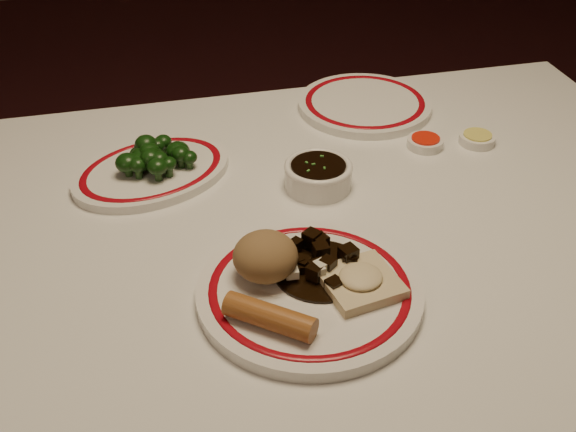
% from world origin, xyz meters
% --- Properties ---
extents(dining_table, '(1.20, 0.90, 0.75)m').
position_xyz_m(dining_table, '(0.00, 0.00, 0.66)').
color(dining_table, white).
rests_on(dining_table, ground).
extents(main_plate, '(0.34, 0.34, 0.02)m').
position_xyz_m(main_plate, '(-0.11, -0.17, 0.76)').
color(main_plate, white).
rests_on(main_plate, dining_table).
extents(rice_mound, '(0.09, 0.09, 0.06)m').
position_xyz_m(rice_mound, '(-0.16, -0.13, 0.80)').
color(rice_mound, olive).
rests_on(rice_mound, main_plate).
extents(spring_roll, '(0.11, 0.10, 0.03)m').
position_xyz_m(spring_roll, '(-0.18, -0.23, 0.78)').
color(spring_roll, '#985925').
rests_on(spring_roll, main_plate).
extents(fried_wonton, '(0.11, 0.11, 0.03)m').
position_xyz_m(fried_wonton, '(-0.04, -0.19, 0.78)').
color(fried_wonton, beige).
rests_on(fried_wonton, main_plate).
extents(stirfry_heap, '(0.13, 0.13, 0.03)m').
position_xyz_m(stirfry_heap, '(-0.09, -0.14, 0.78)').
color(stirfry_heap, black).
rests_on(stirfry_heap, main_plate).
extents(broccoli_plate, '(0.33, 0.31, 0.02)m').
position_xyz_m(broccoli_plate, '(-0.29, 0.18, 0.76)').
color(broccoli_plate, white).
rests_on(broccoli_plate, dining_table).
extents(broccoli_pile, '(0.13, 0.11, 0.05)m').
position_xyz_m(broccoli_pile, '(-0.28, 0.18, 0.79)').
color(broccoli_pile, '#23471C').
rests_on(broccoli_pile, broccoli_plate).
extents(soy_bowl, '(0.11, 0.11, 0.04)m').
position_xyz_m(soy_bowl, '(-0.03, 0.08, 0.77)').
color(soy_bowl, white).
rests_on(soy_bowl, dining_table).
extents(sweet_sour_dish, '(0.06, 0.06, 0.02)m').
position_xyz_m(sweet_sour_dish, '(0.19, 0.16, 0.76)').
color(sweet_sour_dish, white).
rests_on(sweet_sour_dish, dining_table).
extents(mustard_dish, '(0.06, 0.06, 0.02)m').
position_xyz_m(mustard_dish, '(0.29, 0.15, 0.76)').
color(mustard_dish, white).
rests_on(mustard_dish, dining_table).
extents(far_plate, '(0.27, 0.27, 0.02)m').
position_xyz_m(far_plate, '(0.14, 0.33, 0.76)').
color(far_plate, white).
rests_on(far_plate, dining_table).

